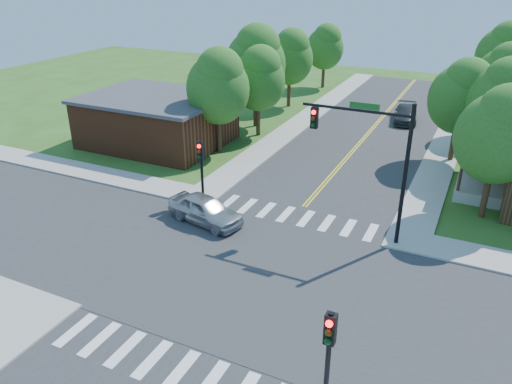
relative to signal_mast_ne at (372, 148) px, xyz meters
The scene contains 24 objects.
ground 8.37m from the signal_mast_ne, 125.00° to the right, with size 100.00×100.00×0.00m, color #32541A.
road_ns 8.36m from the signal_mast_ne, 125.00° to the right, with size 10.00×90.00×0.04m, color #2D2D30.
road_ew 8.36m from the signal_mast_ne, 125.00° to the right, with size 90.00×10.00×0.04m, color #2D2D30.
intersection_patch 8.37m from the signal_mast_ne, 125.00° to the right, with size 10.20×10.20×0.06m, color #2D2D30.
sidewalk_nw 22.73m from the signal_mast_ne, 152.60° to the left, with size 40.00×40.00×0.14m.
crosswalk_north 6.23m from the signal_mast_ne, behind, with size 8.85×2.00×0.01m.
crosswalk_south 13.32m from the signal_mast_ne, 108.36° to the right, with size 8.85×2.00×0.01m.
centerline 8.34m from the signal_mast_ne, 125.00° to the right, with size 0.30×90.00×0.01m.
signal_mast_ne is the anchor object (origin of this frame).
signal_pole_se 11.55m from the signal_mast_ne, 81.44° to the right, with size 0.34×0.42×3.80m.
signal_pole_nw 9.76m from the signal_mast_ne, behind, with size 0.34×0.42×3.80m.
building_nw 19.87m from the signal_mast_ne, 157.21° to the left, with size 10.40×8.40×3.73m.
tree_e_a 7.44m from the signal_mast_ne, 43.01° to the left, with size 4.41×4.19×7.50m.
tree_e_b 13.30m from the signal_mast_ne, 66.32° to the left, with size 4.53×4.30×7.70m.
tree_e_c 20.78m from the signal_mast_ne, 75.33° to the left, with size 4.44×4.21×7.54m.
tree_e_d 29.36m from the signal_mast_ne, 80.15° to the left, with size 4.84×4.60×8.23m.
tree_w_a 14.93m from the signal_mast_ne, 148.46° to the left, with size 4.53×4.30×7.70m.
tree_w_b 19.77m from the signal_mast_ne, 131.68° to the left, with size 5.02×4.77×8.54m.
tree_w_c 25.48m from the signal_mast_ne, 120.65° to the left, with size 4.37×4.15×7.44m.
tree_w_d 33.43m from the signal_mast_ne, 112.08° to the left, with size 4.09×3.88×6.95m.
tree_house 13.53m from the signal_mast_ne, 77.57° to the left, with size 4.30×4.09×7.31m.
tree_bldg 17.34m from the signal_mast_ne, 133.19° to the left, with size 4.26×4.04×7.24m.
car_silver 9.30m from the signal_mast_ne, 165.52° to the right, with size 4.71×2.70×1.51m, color #B6B7BD.
car_dgrey 22.00m from the signal_mast_ne, 94.87° to the left, with size 2.63×4.91×1.35m, color #323438.
Camera 1 is at (8.59, -16.84, 12.92)m, focal length 35.00 mm.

